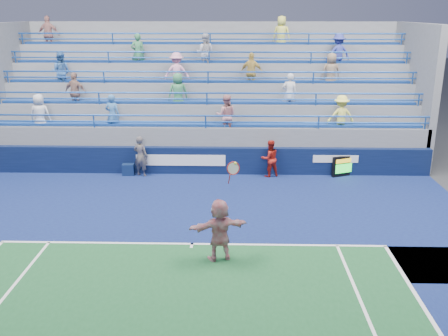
{
  "coord_description": "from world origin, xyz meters",
  "views": [
    {
      "loc": [
        1.24,
        -12.81,
        6.34
      ],
      "look_at": [
        0.84,
        2.5,
        1.5
      ],
      "focal_mm": 40.0,
      "sensor_mm": 36.0,
      "label": 1
    }
  ],
  "objects_px": {
    "tennis_player": "(220,230)",
    "line_judge": "(141,156)",
    "serve_speed_board": "(346,166)",
    "ball_girl": "(270,158)",
    "judge_chair": "(129,168)"
  },
  "relations": [
    {
      "from": "serve_speed_board",
      "to": "line_judge",
      "type": "bearing_deg",
      "value": -178.59
    },
    {
      "from": "serve_speed_board",
      "to": "judge_chair",
      "type": "relative_size",
      "value": 1.38
    },
    {
      "from": "line_judge",
      "to": "judge_chair",
      "type": "bearing_deg",
      "value": 4.93
    },
    {
      "from": "judge_chair",
      "to": "ball_girl",
      "type": "distance_m",
      "value": 5.7
    },
    {
      "from": "serve_speed_board",
      "to": "judge_chair",
      "type": "height_order",
      "value": "judge_chair"
    },
    {
      "from": "serve_speed_board",
      "to": "ball_girl",
      "type": "relative_size",
      "value": 0.77
    },
    {
      "from": "serve_speed_board",
      "to": "judge_chair",
      "type": "bearing_deg",
      "value": -179.67
    },
    {
      "from": "tennis_player",
      "to": "line_judge",
      "type": "distance_m",
      "value": 7.76
    },
    {
      "from": "line_judge",
      "to": "tennis_player",
      "type": "bearing_deg",
      "value": 136.27
    },
    {
      "from": "judge_chair",
      "to": "line_judge",
      "type": "distance_m",
      "value": 0.79
    },
    {
      "from": "serve_speed_board",
      "to": "tennis_player",
      "type": "distance_m",
      "value": 8.65
    },
    {
      "from": "serve_speed_board",
      "to": "tennis_player",
      "type": "xyz_separation_m",
      "value": [
        -4.8,
        -7.18,
        0.44
      ]
    },
    {
      "from": "tennis_player",
      "to": "ball_girl",
      "type": "distance_m",
      "value": 7.25
    },
    {
      "from": "judge_chair",
      "to": "ball_girl",
      "type": "relative_size",
      "value": 0.56
    },
    {
      "from": "serve_speed_board",
      "to": "tennis_player",
      "type": "height_order",
      "value": "tennis_player"
    }
  ]
}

